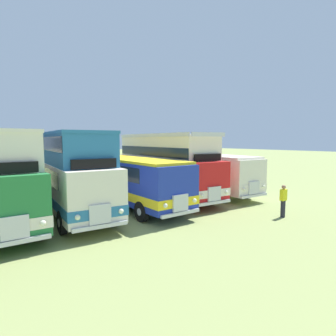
% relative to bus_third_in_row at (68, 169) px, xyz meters
% --- Properties ---
extents(ground_plane, '(200.00, 200.00, 0.00)m').
position_rel_bus_third_in_row_xyz_m(ground_plane, '(1.71, 0.05, -2.47)').
color(ground_plane, '#8C9956').
extents(bus_third_in_row, '(3.14, 10.83, 4.49)m').
position_rel_bus_third_in_row_xyz_m(bus_third_in_row, '(0.00, 0.00, 0.00)').
color(bus_third_in_row, silver).
rests_on(bus_third_in_row, ground).
extents(bus_fourth_in_row, '(2.86, 11.06, 2.99)m').
position_rel_bus_third_in_row_xyz_m(bus_fourth_in_row, '(3.42, -0.19, -0.72)').
color(bus_fourth_in_row, '#1E339E').
rests_on(bus_fourth_in_row, ground).
extents(bus_fifth_in_row, '(3.15, 10.63, 4.52)m').
position_rel_bus_third_in_row_xyz_m(bus_fifth_in_row, '(6.86, 0.36, -0.11)').
color(bus_fifth_in_row, red).
rests_on(bus_fifth_in_row, ground).
extents(bus_sixth_in_row, '(3.13, 10.87, 2.99)m').
position_rel_bus_third_in_row_xyz_m(bus_sixth_in_row, '(10.29, 0.40, -0.72)').
color(bus_sixth_in_row, silver).
rests_on(bus_sixth_in_row, ground).
extents(marshal_person, '(0.36, 0.24, 1.73)m').
position_rel_bus_third_in_row_xyz_m(marshal_person, '(8.92, -7.68, -1.58)').
color(marshal_person, '#23232D').
rests_on(marshal_person, ground).
extents(rope_fence_line, '(23.24, 0.08, 1.05)m').
position_rel_bus_third_in_row_xyz_m(rope_fence_line, '(1.71, 10.39, -1.77)').
color(rope_fence_line, '#8C704C').
rests_on(rope_fence_line, ground).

